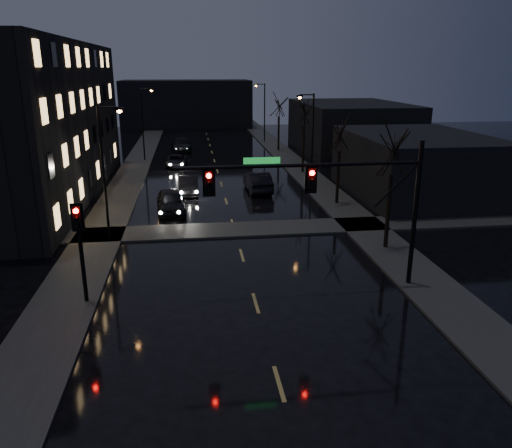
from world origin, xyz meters
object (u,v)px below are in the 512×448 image
object	(u,v)px
oncoming_car_a	(171,202)
oncoming_car_b	(189,185)
oncoming_car_c	(176,161)
oncoming_car_d	(181,144)
lead_car	(258,182)

from	to	relation	value
oncoming_car_a	oncoming_car_b	xyz separation A→B (m)	(1.31, 5.63, -0.11)
oncoming_car_a	oncoming_car_b	size ratio (longest dim) A/B	1.12
oncoming_car_c	oncoming_car_d	xyz separation A→B (m)	(0.38, 10.70, 0.16)
oncoming_car_b	oncoming_car_c	xyz separation A→B (m)	(-1.27, 12.09, -0.08)
oncoming_car_c	oncoming_car_d	bearing A→B (deg)	90.59
oncoming_car_b	oncoming_car_d	size ratio (longest dim) A/B	0.79
oncoming_car_c	oncoming_car_d	size ratio (longest dim) A/B	0.83
oncoming_car_b	oncoming_car_a	bearing A→B (deg)	-101.96
oncoming_car_d	lead_car	size ratio (longest dim) A/B	1.07
oncoming_car_a	oncoming_car_d	bearing A→B (deg)	84.24
oncoming_car_a	lead_car	xyz separation A→B (m)	(7.11, 5.64, 0.02)
oncoming_car_d	lead_car	distance (m)	23.74
oncoming_car_b	oncoming_car_c	world-z (taller)	oncoming_car_b
oncoming_car_b	lead_car	distance (m)	5.80
oncoming_car_b	lead_car	size ratio (longest dim) A/B	0.84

